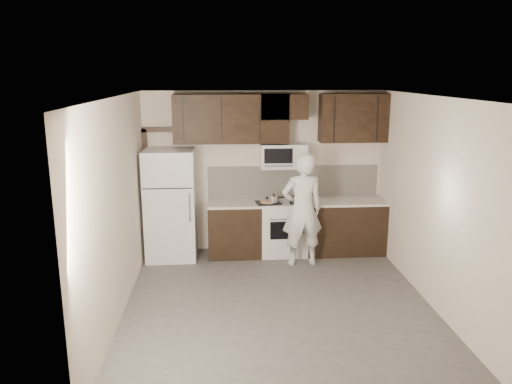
{
  "coord_description": "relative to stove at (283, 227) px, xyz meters",
  "views": [
    {
      "loc": [
        -0.72,
        -6.0,
        2.98
      ],
      "look_at": [
        -0.23,
        0.9,
        1.32
      ],
      "focal_mm": 35.0,
      "sensor_mm": 36.0,
      "label": 1
    }
  ],
  "objects": [
    {
      "name": "refrigerator",
      "position": [
        -1.85,
        -0.05,
        0.44
      ],
      "size": [
        0.8,
        0.76,
        1.8
      ],
      "color": "silver",
      "rests_on": "floor"
    },
    {
      "name": "stove",
      "position": [
        0.0,
        0.0,
        0.0
      ],
      "size": [
        0.76,
        0.66,
        0.94
      ],
      "color": "silver",
      "rests_on": "floor"
    },
    {
      "name": "counter_run",
      "position": [
        0.3,
        0.0,
        -0.0
      ],
      "size": [
        2.95,
        0.64,
        0.91
      ],
      "color": "black",
      "rests_on": "floor"
    },
    {
      "name": "microwave",
      "position": [
        -0.0,
        0.12,
        1.19
      ],
      "size": [
        0.76,
        0.42,
        0.4
      ],
      "color": "silver",
      "rests_on": "upper_cabinets"
    },
    {
      "name": "floor",
      "position": [
        -0.3,
        -1.94,
        -0.46
      ],
      "size": [
        4.5,
        4.5,
        0.0
      ],
      "primitive_type": "plane",
      "color": "#4C4947",
      "rests_on": "ground"
    },
    {
      "name": "back_wall",
      "position": [
        -0.3,
        0.31,
        0.89
      ],
      "size": [
        4.0,
        0.0,
        4.0
      ],
      "primitive_type": "plane",
      "rotation": [
        1.57,
        0.0,
        0.0
      ],
      "color": "beige",
      "rests_on": "ground"
    },
    {
      "name": "pizza",
      "position": [
        -0.27,
        -0.13,
        0.48
      ],
      "size": [
        0.29,
        0.29,
        0.02
      ],
      "primitive_type": "cylinder",
      "rotation": [
        0.0,
        0.0,
        0.13
      ],
      "color": "tan",
      "rests_on": "baking_tray"
    },
    {
      "name": "backsplash",
      "position": [
        0.2,
        0.3,
        0.72
      ],
      "size": [
        2.9,
        0.02,
        0.54
      ],
      "primitive_type": "cube",
      "color": "silver",
      "rests_on": "counter_run"
    },
    {
      "name": "ceiling",
      "position": [
        -0.3,
        -1.94,
        2.24
      ],
      "size": [
        4.5,
        4.5,
        0.0
      ],
      "primitive_type": "plane",
      "rotation": [
        3.14,
        0.0,
        0.0
      ],
      "color": "white",
      "rests_on": "back_wall"
    },
    {
      "name": "door_trim",
      "position": [
        -2.22,
        0.27,
        0.79
      ],
      "size": [
        0.5,
        0.08,
        2.12
      ],
      "color": "black",
      "rests_on": "floor"
    },
    {
      "name": "upper_cabinets",
      "position": [
        -0.09,
        0.14,
        1.82
      ],
      "size": [
        3.48,
        0.35,
        0.78
      ],
      "color": "black",
      "rests_on": "back_wall"
    },
    {
      "name": "baking_tray",
      "position": [
        -0.27,
        -0.13,
        0.46
      ],
      "size": [
        0.42,
        0.34,
        0.02
      ],
      "primitive_type": "cube",
      "rotation": [
        0.0,
        0.0,
        0.13
      ],
      "color": "black",
      "rests_on": "counter_run"
    },
    {
      "name": "saucepan",
      "position": [
        -0.18,
        -0.15,
        0.52
      ],
      "size": [
        0.29,
        0.18,
        0.17
      ],
      "color": "silver",
      "rests_on": "stove"
    },
    {
      "name": "person",
      "position": [
        0.23,
        -0.51,
        0.44
      ],
      "size": [
        0.7,
        0.51,
        1.8
      ],
      "primitive_type": "imported",
      "rotation": [
        0.0,
        0.0,
        3.27
      ],
      "color": "silver",
      "rests_on": "floor"
    }
  ]
}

